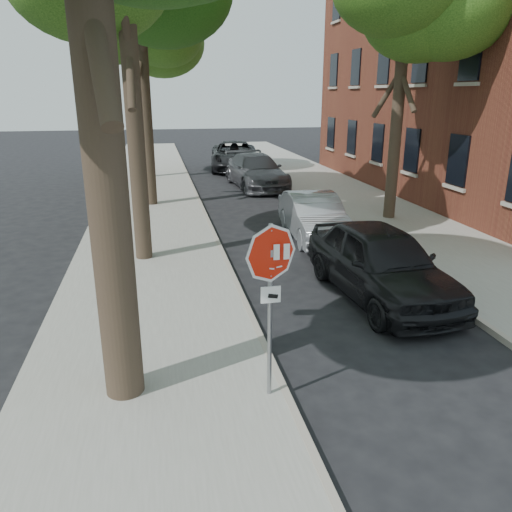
# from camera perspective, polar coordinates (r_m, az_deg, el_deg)

# --- Properties ---
(ground) EXTENTS (120.00, 120.00, 0.00)m
(ground) POSITION_cam_1_polar(r_m,az_deg,el_deg) (7.94, 6.62, -15.46)
(ground) COLOR black
(ground) RESTS_ON ground
(sidewalk_left) EXTENTS (4.00, 55.00, 0.12)m
(sidewalk_left) POSITION_cam_1_polar(r_m,az_deg,el_deg) (18.77, -12.14, 4.43)
(sidewalk_left) COLOR gray
(sidewalk_left) RESTS_ON ground
(sidewalk_right) EXTENTS (4.00, 55.00, 0.12)m
(sidewalk_right) POSITION_cam_1_polar(r_m,az_deg,el_deg) (20.46, 12.48, 5.53)
(sidewalk_right) COLOR gray
(sidewalk_right) RESTS_ON ground
(curb_left) EXTENTS (0.12, 55.00, 0.13)m
(curb_left) POSITION_cam_1_polar(r_m,az_deg,el_deg) (18.84, -5.88, 4.81)
(curb_left) COLOR #9E9384
(curb_left) RESTS_ON ground
(curb_right) EXTENTS (0.12, 55.00, 0.13)m
(curb_right) POSITION_cam_1_polar(r_m,az_deg,el_deg) (19.73, 6.99, 5.38)
(curb_right) COLOR #9E9384
(curb_right) RESTS_ON ground
(stop_sign) EXTENTS (0.76, 0.34, 2.61)m
(stop_sign) POSITION_cam_1_polar(r_m,az_deg,el_deg) (6.85, 1.68, -2.63)
(stop_sign) COLOR gray
(stop_sign) RESTS_ON sidewalk_left
(tree_far) EXTENTS (5.29, 4.91, 9.33)m
(tree_far) POSITION_cam_1_polar(r_m,az_deg,el_deg) (27.52, -13.64, 23.59)
(tree_far) COLOR black
(tree_far) RESTS_ON sidewalk_left
(car_a) EXTENTS (2.25, 4.91, 1.63)m
(car_a) POSITION_cam_1_polar(r_m,az_deg,el_deg) (11.35, 14.06, -0.69)
(car_a) COLOR black
(car_a) RESTS_ON ground
(car_b) EXTENTS (1.71, 4.34, 1.40)m
(car_b) POSITION_cam_1_polar(r_m,az_deg,el_deg) (15.70, 6.63, 4.48)
(car_b) COLOR #989A9F
(car_b) RESTS_ON ground
(car_c) EXTENTS (2.60, 5.58, 1.58)m
(car_c) POSITION_cam_1_polar(r_m,az_deg,el_deg) (24.39, 0.01, 9.68)
(car_c) COLOR #4C4C51
(car_c) RESTS_ON ground
(car_d) EXTENTS (3.46, 6.25, 1.66)m
(car_d) POSITION_cam_1_polar(r_m,az_deg,el_deg) (30.23, -2.44, 11.38)
(car_d) COLOR black
(car_d) RESTS_ON ground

